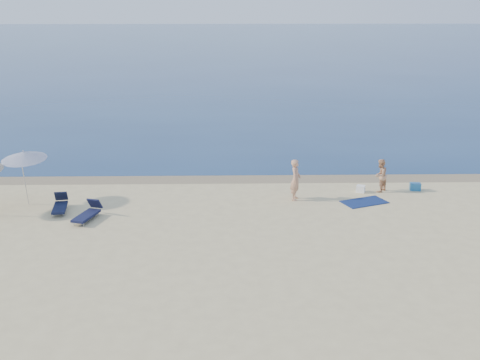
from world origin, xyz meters
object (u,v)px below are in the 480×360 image
(blue_cooler, at_px, (415,187))
(person_left, at_px, (296,180))
(umbrella_near, at_px, (24,156))
(person_right, at_px, (380,175))

(blue_cooler, bearing_deg, person_left, -161.24)
(person_left, relative_size, umbrella_near, 0.74)
(blue_cooler, xyz_separation_m, umbrella_near, (-18.11, -1.53, 2.07))
(person_left, distance_m, person_right, 4.32)
(person_right, bearing_deg, person_left, -33.32)
(umbrella_near, bearing_deg, blue_cooler, 18.57)
(person_right, height_order, umbrella_near, umbrella_near)
(blue_cooler, bearing_deg, umbrella_near, -168.11)
(person_left, xyz_separation_m, blue_cooler, (5.96, 1.23, -0.78))
(person_right, height_order, blue_cooler, person_right)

